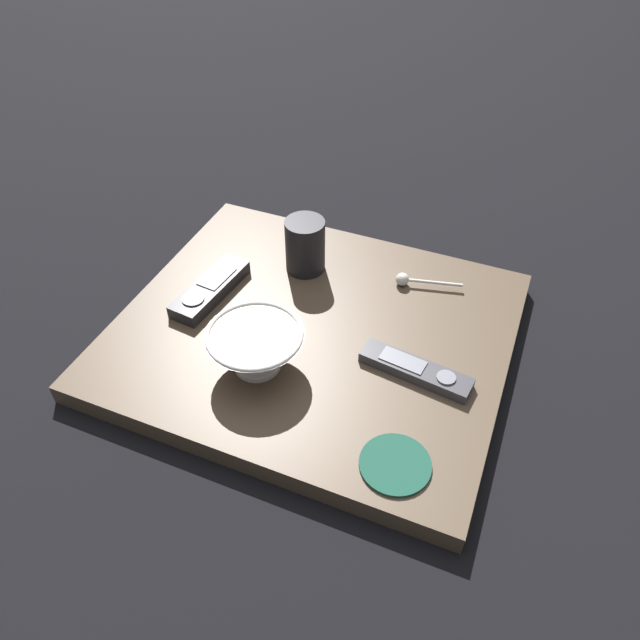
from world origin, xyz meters
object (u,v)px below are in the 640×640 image
Objects in this scene: tv_remote_far at (416,370)px; cereal_bowl at (256,348)px; coffee_mug at (305,246)px; drink_coaster at (395,464)px; teaspoon at (409,280)px; tv_remote_near at (210,289)px.

cereal_bowl is at bearing 108.40° from tv_remote_far.
coffee_mug is 0.46m from drink_coaster.
teaspoon is 0.22m from tv_remote_far.
drink_coaster is at bearing -140.83° from coffee_mug.
tv_remote_far is (0.08, -0.24, -0.03)m from cereal_bowl.
drink_coaster is (-0.17, -0.02, -0.01)m from tv_remote_far.
tv_remote_near is at bearing 51.73° from cereal_bowl.
cereal_bowl reaches higher than tv_remote_far.
tv_remote_far is 0.18m from drink_coaster.
coffee_mug is 0.87× the size of teaspoon.
drink_coaster is (-0.22, -0.42, -0.01)m from tv_remote_near.
coffee_mug is at bearing 55.97° from tv_remote_far.
tv_remote_far is at bearing 6.86° from drink_coaster.
tv_remote_near is 0.98× the size of tv_remote_far.
coffee_mug reaches higher than cereal_bowl.
drink_coaster is at bearing -109.90° from cereal_bowl.
drink_coaster is (-0.38, -0.09, -0.01)m from teaspoon.
teaspoon is (0.03, -0.20, -0.04)m from coffee_mug.
teaspoon is 0.65× the size of tv_remote_far.
cereal_bowl is at bearing -128.27° from tv_remote_near.
coffee_mug is at bearing 6.32° from cereal_bowl.
tv_remote_far is at bearing -124.03° from coffee_mug.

